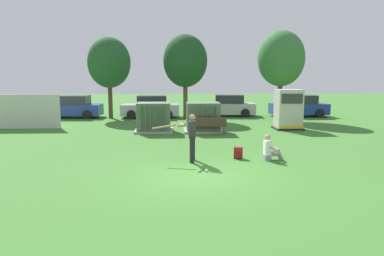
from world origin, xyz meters
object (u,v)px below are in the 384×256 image
Objects in this scene: sports_ball at (207,170)px; seated_spectator at (270,150)px; transformer_west at (154,118)px; transformer_mid_west at (203,118)px; park_bench at (210,124)px; parked_car_right_of_center at (228,106)px; parked_car_leftmost at (73,107)px; parked_car_rightmost at (299,107)px; generator_enclosure at (288,110)px; backpack at (238,153)px; parked_car_left_of_center at (151,107)px; batter at (191,135)px.

sports_ball is 0.09× the size of seated_spectator.
transformer_mid_west is (2.72, -0.08, 0.00)m from transformer_west.
parked_car_right_of_center reaches higher than park_bench.
parked_car_leftmost is at bearing 128.49° from seated_spectator.
transformer_mid_west and parked_car_rightmost have the same top height.
backpack is (-4.20, -7.21, -0.92)m from generator_enclosure.
backpack is at bearing -54.05° from parked_car_leftmost.
generator_enclosure is 1.25× the size of park_bench.
sports_ball is 15.39m from parked_car_left_of_center.
transformer_west is 8.71m from sports_ball.
seated_spectator is at bearing -112.29° from generator_enclosure.
transformer_west is 0.49× the size of parked_car_leftmost.
backpack is (0.80, -6.53, -0.57)m from transformer_mid_west.
generator_enclosure reaches higher than parked_car_right_of_center.
parked_car_left_of_center is (-5.26, 13.56, 0.38)m from seated_spectator.
parked_car_rightmost is at bearing 61.14° from sports_ball.
sports_ball is at bearing -147.92° from seated_spectator.
transformer_mid_west is 7.05m from seated_spectator.
backpack is (1.81, 0.34, -0.76)m from batter.
transformer_mid_west is at bearing 81.69° from batter.
transformer_west is at bearing 104.43° from sports_ball.
generator_enclosure is 10.32m from parked_car_left_of_center.
parked_car_right_of_center is (5.82, 0.74, 0.00)m from parked_car_left_of_center.
seated_spectator is 17.64m from parked_car_leftmost.
transformer_west is 0.48× the size of parked_car_right_of_center.
transformer_west reaches higher than park_bench.
generator_enclosure is 0.54× the size of parked_car_leftmost.
parked_car_left_of_center reaches higher than seated_spectator.
transformer_mid_west is 1.21× the size of batter.
batter reaches higher than transformer_west.
parked_car_right_of_center is 1.03× the size of parked_car_rightmost.
transformer_west is at bearing 162.27° from park_bench.
batter is at bearing -128.46° from generator_enclosure.
seated_spectator is at bearing -92.23° from parked_car_right_of_center.
sports_ball is at bearing -75.57° from transformer_west.
transformer_west is 12.58m from parked_car_rightmost.
parked_car_left_of_center is (-2.31, 13.66, -0.22)m from batter.
sports_ball is 0.02× the size of parked_car_left_of_center.
parked_car_rightmost is at bearing 65.46° from generator_enclosure.
transformer_west is 9.10m from parked_car_right_of_center.
sports_ball is at bearing -127.01° from backpack.
parked_car_leftmost is (-9.03, 7.04, -0.04)m from transformer_mid_west.
batter is at bearing -102.09° from park_bench.
parked_car_leftmost is (-6.31, 6.97, -0.04)m from transformer_west.
transformer_mid_west and parked_car_left_of_center have the same top height.
park_bench is 6.14m from batter.
sports_ball is 2.97m from seated_spectator.
generator_enclosure is 9.65m from batter.
transformer_mid_west is 2.18× the size of seated_spectator.
transformer_mid_west is 4.77× the size of backpack.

